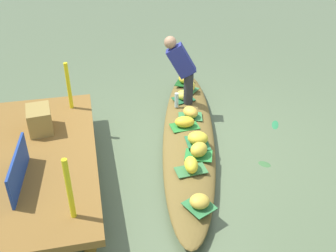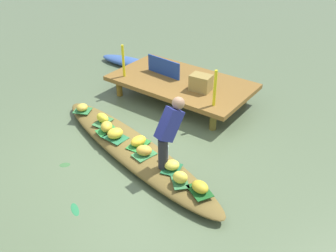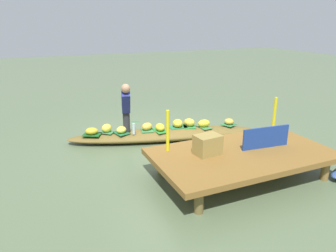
{
  "view_description": "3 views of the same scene",
  "coord_description": "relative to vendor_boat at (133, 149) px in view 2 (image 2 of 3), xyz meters",
  "views": [
    {
      "loc": [
        -4.94,
        1.39,
        3.55
      ],
      "look_at": [
        -0.0,
        0.33,
        0.36
      ],
      "focal_mm": 42.27,
      "sensor_mm": 36.0,
      "label": 1
    },
    {
      "loc": [
        3.62,
        -3.87,
        3.92
      ],
      "look_at": [
        0.4,
        0.53,
        0.5
      ],
      "focal_mm": 38.09,
      "sensor_mm": 36.0,
      "label": 2
    },
    {
      "loc": [
        2.82,
        6.65,
        2.74
      ],
      "look_at": [
        0.01,
        0.26,
        0.41
      ],
      "focal_mm": 34.38,
      "sensor_mm": 36.0,
      "label": 3
    }
  ],
  "objects": [
    {
      "name": "drifting_plant_1",
      "position": [
        -0.77,
        -0.95,
        -0.11
      ],
      "size": [
        0.23,
        0.23,
        0.01
      ],
      "primitive_type": "ellipsoid",
      "rotation": [
        0.0,
        0.0,
        0.77
      ],
      "color": "#396636",
      "rests_on": "ground"
    },
    {
      "name": "railing_post_east",
      "position": [
        0.66,
        1.73,
        0.74
      ],
      "size": [
        0.06,
        0.06,
        0.76
      ],
      "primitive_type": "cylinder",
      "color": "yellow",
      "rests_on": "dock_platform"
    },
    {
      "name": "moored_boat",
      "position": [
        -2.81,
        3.13,
        -0.01
      ],
      "size": [
        1.97,
        0.68,
        0.22
      ],
      "primitive_type": "ellipsoid",
      "rotation": [
        0.0,
        0.0,
        0.09
      ],
      "color": "#37589C",
      "rests_on": "ground"
    },
    {
      "name": "banana_bunch_0",
      "position": [
        0.11,
        0.04,
        0.21
      ],
      "size": [
        0.25,
        0.34,
        0.17
      ],
      "primitive_type": "ellipsoid",
      "rotation": [
        0.0,
        0.0,
        1.43
      ],
      "color": "yellow",
      "rests_on": "vendor_boat"
    },
    {
      "name": "leaf_mat_1",
      "position": [
        1.28,
        -0.35,
        0.12
      ],
      "size": [
        0.4,
        0.4,
        0.01
      ],
      "primitive_type": "cube",
      "rotation": [
        0.0,
        0.0,
        2.38
      ],
      "color": "#357441",
      "rests_on": "vendor_boat"
    },
    {
      "name": "dock_platform",
      "position": [
        -0.54,
        2.33,
        0.3
      ],
      "size": [
        3.2,
        1.8,
        0.48
      ],
      "color": "brown",
      "rests_on": "ground"
    },
    {
      "name": "leaf_mat_8",
      "position": [
        -0.67,
        0.03,
        0.12
      ],
      "size": [
        0.39,
        0.45,
        0.01
      ],
      "primitive_type": "cube",
      "rotation": [
        0.0,
        0.0,
        1.23
      ],
      "color": "#298238",
      "rests_on": "vendor_boat"
    },
    {
      "name": "banana_bunch_2",
      "position": [
        0.99,
        -0.16,
        0.2
      ],
      "size": [
        0.33,
        0.32,
        0.16
      ],
      "primitive_type": "ellipsoid",
      "rotation": [
        0.0,
        0.0,
        3.81
      ],
      "color": "#EADA4A",
      "rests_on": "vendor_boat"
    },
    {
      "name": "banana_bunch_8",
      "position": [
        -0.67,
        0.03,
        0.22
      ],
      "size": [
        0.34,
        0.35,
        0.2
      ],
      "primitive_type": "ellipsoid",
      "rotation": [
        0.0,
        0.0,
        5.39
      ],
      "color": "gold",
      "rests_on": "vendor_boat"
    },
    {
      "name": "canal_water",
      "position": [
        0.0,
        0.0,
        -0.12
      ],
      "size": [
        40.0,
        40.0,
        0.0
      ],
      "primitive_type": "plane",
      "color": "#556747",
      "rests_on": "ground"
    },
    {
      "name": "drifting_plant_0",
      "position": [
        0.2,
        -1.57,
        -0.11
      ],
      "size": [
        0.31,
        0.23,
        0.01
      ],
      "primitive_type": "ellipsoid",
      "rotation": [
        0.0,
        0.0,
        2.65
      ],
      "color": "#267643",
      "rests_on": "ground"
    },
    {
      "name": "leaf_mat_6",
      "position": [
        -0.97,
        0.22,
        0.12
      ],
      "size": [
        0.26,
        0.43,
        0.01
      ],
      "primitive_type": "cube",
      "rotation": [
        0.0,
        0.0,
        1.65
      ],
      "color": "#38743F",
      "rests_on": "vendor_boat"
    },
    {
      "name": "banana_bunch_7",
      "position": [
        1.63,
        -0.34,
        0.2
      ],
      "size": [
        0.32,
        0.27,
        0.16
      ],
      "primitive_type": "ellipsoid",
      "rotation": [
        0.0,
        0.0,
        2.92
      ],
      "color": "gold",
      "rests_on": "vendor_boat"
    },
    {
      "name": "banana_bunch_5",
      "position": [
        -0.38,
        -0.04,
        0.22
      ],
      "size": [
        0.34,
        0.37,
        0.19
      ],
      "primitive_type": "ellipsoid",
      "rotation": [
        0.0,
        0.0,
        4.34
      ],
      "color": "gold",
      "rests_on": "vendor_boat"
    },
    {
      "name": "banana_bunch_1",
      "position": [
        1.28,
        -0.35,
        0.22
      ],
      "size": [
        0.28,
        0.24,
        0.2
      ],
      "primitive_type": "ellipsoid",
      "rotation": [
        0.0,
        0.0,
        3.44
      ],
      "color": "yellow",
      "rests_on": "vendor_boat"
    },
    {
      "name": "railing_post_west",
      "position": [
        -1.74,
        1.73,
        0.74
      ],
      "size": [
        0.06,
        0.06,
        0.76
      ],
      "primitive_type": "cylinder",
      "color": "yellow",
      "rests_on": "dock_platform"
    },
    {
      "name": "vendor_boat",
      "position": [
        0.0,
        0.0,
        0.0
      ],
      "size": [
        4.54,
        1.84,
        0.24
      ],
      "primitive_type": "ellipsoid",
      "rotation": [
        0.0,
        0.0,
        -0.24
      ],
      "color": "brown",
      "rests_on": "ground"
    },
    {
      "name": "leaf_mat_7",
      "position": [
        1.63,
        -0.34,
        0.12
      ],
      "size": [
        0.48,
        0.44,
        0.01
      ],
      "primitive_type": "cube",
      "rotation": [
        0.0,
        0.0,
        2.63
      ],
      "color": "#17541E",
      "rests_on": "vendor_boat"
    },
    {
      "name": "leaf_mat_2",
      "position": [
        0.99,
        -0.16,
        0.12
      ],
      "size": [
        0.36,
        0.41,
        0.01
      ],
      "primitive_type": "cube",
      "rotation": [
        0.0,
        0.0,
        1.84
      ],
      "color": "#1F6339",
      "rests_on": "vendor_boat"
    },
    {
      "name": "banana_bunch_6",
      "position": [
        -0.97,
        0.22,
        0.21
      ],
      "size": [
        0.31,
        0.22,
        0.18
      ],
      "primitive_type": "ellipsoid",
      "rotation": [
        0.0,
        0.0,
        3.02
      ],
      "color": "yellow",
      "rests_on": "vendor_boat"
    },
    {
      "name": "leaf_mat_3",
      "position": [
        0.38,
        -0.13,
        0.12
      ],
      "size": [
        0.35,
        0.43,
        0.01
      ],
      "primitive_type": "cube",
      "rotation": [
        0.0,
        0.0,
        1.35
      ],
      "color": "#367E44",
      "rests_on": "vendor_boat"
    },
    {
      "name": "banana_bunch_4",
      "position": [
        -1.64,
        0.3,
        0.2
      ],
      "size": [
        0.24,
        0.25,
        0.15
      ],
      "primitive_type": "ellipsoid",
      "rotation": [
        0.0,
        0.0,
        4.66
      ],
      "color": "gold",
      "rests_on": "vendor_boat"
    },
    {
      "name": "produce_crate",
      "position": [
        0.09,
        2.16,
        0.53
      ],
      "size": [
        0.47,
        0.36,
        0.35
      ],
      "primitive_type": "cube",
      "rotation": [
        0.0,
        0.0,
        0.11
      ],
      "color": "olive",
      "rests_on": "dock_platform"
    },
    {
      "name": "vendor_person",
      "position": [
        0.88,
        -0.09,
        0.8
      ],
      "size": [
        0.3,
        0.54,
        1.19
      ],
      "color": "#28282D",
      "rests_on": "vendor_boat"
    },
    {
      "name": "market_banner",
      "position": [
        -1.04,
        2.33,
        0.56
      ],
      "size": [
        0.95,
        0.11,
        0.4
      ],
      "primitive_type": "cube",
      "rotation": [
        0.0,
        0.0,
        -0.08
      ],
      "color": "navy",
      "rests_on": "dock_platform"
    },
    {
      "name": "water_bottle",
      "position": [
        0.75,
        0.02,
        0.25
      ],
      "size": [
        0.07,
        0.07,
        0.26
      ],
      "primitive_type": "cylinder",
      "color": "silver",
      "rests_on": "vendor_boat"
    },
    {
      "name": "leaf_mat_5",
      "position": [
        -0.38,
        -0.04,
        0.12
      ],
      "size": [
        0.44,
        0.34,
        0.01
      ],
      "primitive_type": "cube",
      "rotation": [
        0.0,
        0.0,
        3.09
      ],
      "color": "#266F43",
      "rests_on": "vendor_boat"
    },
    {
      "name": "leaf_mat_0",
      "position": [
        0.11,
        0.04,
        0.12
      ],
      "size": [
        0.3,
        0.45,
        0.01
      ],
      "primitive_type": "cube",
      "rotation": [
        0.0,
        0.0,
        1.64
      ],
      "color": "#297D32",
      "rests_on": "vendor_boat"
    },
    {
      "name": "leaf_mat_4",
      "position": [
        -1.64,
        0.3,
        0.12
      ],
      "size": [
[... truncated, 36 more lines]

